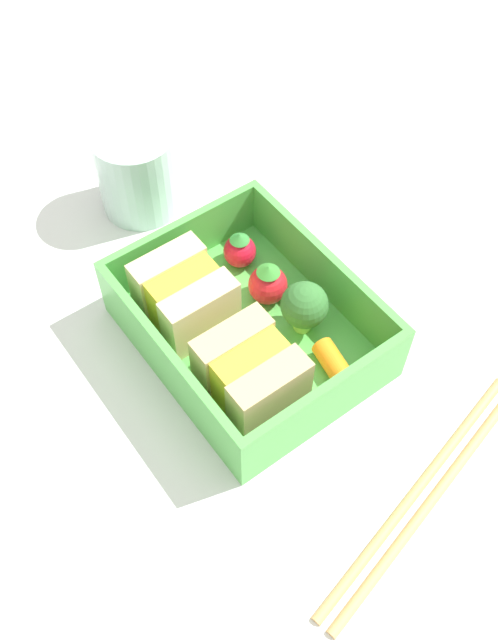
{
  "coord_description": "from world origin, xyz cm",
  "views": [
    {
      "loc": [
        -23.57,
        17.37,
        44.03
      ],
      "look_at": [
        0.0,
        0.0,
        2.7
      ],
      "focal_mm": 40.0,
      "sensor_mm": 36.0,
      "label": 1
    }
  ],
  "objects": [
    {
      "name": "sandwich_center_left",
      "position": [
        3.97,
        2.79,
        3.54
      ],
      "size": [
        6.17,
        5.59,
        4.68
      ],
      "color": "beige",
      "rests_on": "bento_tray"
    },
    {
      "name": "broccoli_floret",
      "position": [
        -1.96,
        -3.4,
        3.77
      ],
      "size": [
        3.41,
        3.41,
        4.39
      ],
      "color": "#8ED259",
      "rests_on": "bento_tray"
    },
    {
      "name": "strawberry_far_left",
      "position": [
        1.75,
        -3.02,
        2.79
      ],
      "size": [
        2.94,
        2.94,
        3.54
      ],
      "color": "red",
      "rests_on": "bento_tray"
    },
    {
      "name": "ground_plane",
      "position": [
        0.0,
        0.0,
        -1.0
      ],
      "size": [
        120.0,
        120.0,
        2.0
      ],
      "primitive_type": "cube",
      "color": "silver"
    },
    {
      "name": "bento_rim",
      "position": [
        0.0,
        0.0,
        3.36
      ],
      "size": [
        17.7,
        14.22,
        4.31
      ],
      "color": "#53B64D",
      "rests_on": "bento_tray"
    },
    {
      "name": "bento_tray",
      "position": [
        0.0,
        0.0,
        0.6
      ],
      "size": [
        17.7,
        14.22,
        1.2
      ],
      "primitive_type": "cube",
      "color": "#53B64D",
      "rests_on": "ground_plane"
    },
    {
      "name": "carrot_stick_far_left",
      "position": [
        -6.2,
        -2.81,
        1.99
      ],
      "size": [
        3.96,
        2.23,
        1.59
      ],
      "primitive_type": "cylinder",
      "rotation": [
        1.57,
        0.0,
        4.53
      ],
      "color": "orange",
      "rests_on": "bento_tray"
    },
    {
      "name": "drinking_glass",
      "position": [
        16.85,
        -1.09,
        3.66
      ],
      "size": [
        6.64,
        6.64,
        7.32
      ],
      "primitive_type": "cylinder",
      "color": "silver",
      "rests_on": "ground_plane"
    },
    {
      "name": "chopstick_pair",
      "position": [
        -16.35,
        -2.01,
        0.35
      ],
      "size": [
        6.45,
        21.35,
        0.7
      ],
      "color": "tan",
      "rests_on": "ground_plane"
    },
    {
      "name": "strawberry_left",
      "position": [
        5.77,
        -3.38,
        2.6
      ],
      "size": [
        2.55,
        2.55,
        3.15
      ],
      "color": "red",
      "rests_on": "bento_tray"
    },
    {
      "name": "sandwich_left",
      "position": [
        -3.97,
        2.79,
        3.54
      ],
      "size": [
        6.17,
        5.59,
        4.68
      ],
      "color": "#DBB77A",
      "rests_on": "bento_tray"
    }
  ]
}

